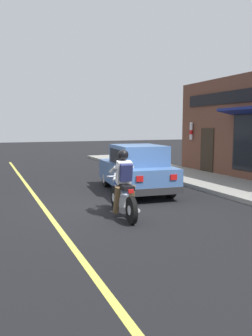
# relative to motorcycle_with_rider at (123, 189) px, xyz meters

# --- Properties ---
(ground_plane) EXTENTS (80.00, 80.00, 0.00)m
(ground_plane) POSITION_rel_motorcycle_with_rider_xyz_m (0.15, 1.08, -0.68)
(ground_plane) COLOR black
(sidewalk_curb) EXTENTS (2.60, 22.00, 0.14)m
(sidewalk_curb) POSITION_rel_motorcycle_with_rider_xyz_m (4.92, 4.08, -0.61)
(sidewalk_curb) COLOR gray
(sidewalk_curb) RESTS_ON ground
(lane_stripe) EXTENTS (0.12, 19.80, 0.01)m
(lane_stripe) POSITION_rel_motorcycle_with_rider_xyz_m (-1.65, 4.08, -0.67)
(lane_stripe) COLOR #D1C64C
(lane_stripe) RESTS_ON ground
(motorcycle_with_rider) EXTENTS (0.62, 2.02, 1.62)m
(motorcycle_with_rider) POSITION_rel_motorcycle_with_rider_xyz_m (0.00, 0.00, 0.00)
(motorcycle_with_rider) COLOR black
(motorcycle_with_rider) RESTS_ON ground
(car_hatchback) EXTENTS (2.04, 3.93, 1.57)m
(car_hatchback) POSITION_rel_motorcycle_with_rider_xyz_m (1.55, 2.55, 0.09)
(car_hatchback) COLOR black
(car_hatchback) RESTS_ON ground
(traffic_cone) EXTENTS (0.36, 0.36, 0.60)m
(traffic_cone) POSITION_rel_motorcycle_with_rider_xyz_m (4.75, 6.33, -0.25)
(traffic_cone) COLOR black
(traffic_cone) RESTS_ON sidewalk_curb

